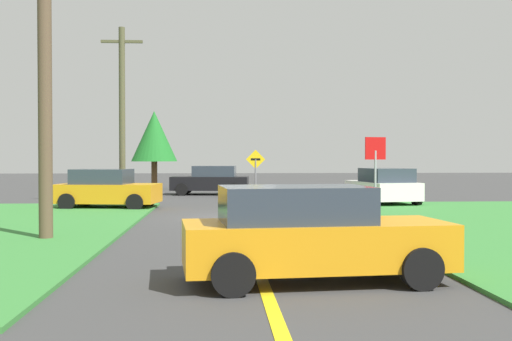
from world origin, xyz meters
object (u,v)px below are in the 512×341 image
object	(u,v)px
car_approaching_junction	(211,180)
direction_sign	(256,169)
utility_pole_near	(45,57)
oak_tree_left	(154,137)
utility_pole_mid	(122,113)
car_on_crossroad	(383,186)
car_behind_on_main_road	(310,235)
parked_car_near_building	(107,189)
stop_sign	(375,162)

from	to	relation	value
car_approaching_junction	direction_sign	world-z (taller)	direction_sign
utility_pole_near	oak_tree_left	distance (m)	25.37
utility_pole_near	utility_pole_mid	bearing A→B (deg)	89.28
car_approaching_junction	car_on_crossroad	bearing A→B (deg)	140.61
utility_pole_near	oak_tree_left	size ratio (longest dim) A/B	1.75
car_behind_on_main_road	car_on_crossroad	size ratio (longest dim) A/B	1.05
direction_sign	oak_tree_left	world-z (taller)	oak_tree_left
car_approaching_junction	parked_car_near_building	size ratio (longest dim) A/B	1.04
parked_car_near_building	oak_tree_left	size ratio (longest dim) A/B	0.83
car_on_crossroad	utility_pole_mid	distance (m)	11.93
parked_car_near_building	direction_sign	bearing A→B (deg)	38.61
car_behind_on_main_road	parked_car_near_building	world-z (taller)	same
car_approaching_junction	utility_pole_mid	distance (m)	8.93
stop_sign	oak_tree_left	world-z (taller)	oak_tree_left
car_approaching_junction	car_on_crossroad	distance (m)	10.92
car_on_crossroad	direction_sign	bearing A→B (deg)	60.30
stop_sign	direction_sign	size ratio (longest dim) A/B	1.12
car_approaching_junction	car_behind_on_main_road	bearing A→B (deg)	100.32
utility_pole_near	utility_pole_mid	distance (m)	11.51
car_on_crossroad	utility_pole_mid	world-z (taller)	utility_pole_mid
car_approaching_junction	car_on_crossroad	size ratio (longest dim) A/B	1.02
stop_sign	car_on_crossroad	world-z (taller)	stop_sign
oak_tree_left	utility_pole_mid	bearing A→B (deg)	-89.87
direction_sign	oak_tree_left	size ratio (longest dim) A/B	0.48
car_on_crossroad	utility_pole_near	bearing A→B (deg)	125.10
stop_sign	utility_pole_near	world-z (taller)	utility_pole_near
car_behind_on_main_road	utility_pole_near	xyz separation A→B (m)	(-5.86, 5.52, 3.79)
direction_sign	stop_sign	bearing A→B (deg)	-69.98
car_behind_on_main_road	car_approaching_junction	xyz separation A→B (m)	(-1.93, 24.43, 0.00)
stop_sign	oak_tree_left	distance (m)	23.27
direction_sign	car_on_crossroad	bearing A→B (deg)	-20.95
utility_pole_near	direction_sign	size ratio (longest dim) A/B	3.67
utility_pole_mid	stop_sign	bearing A→B (deg)	-38.55
stop_sign	car_approaching_junction	bearing A→B (deg)	-82.44
utility_pole_mid	oak_tree_left	distance (m)	13.87
stop_sign	car_on_crossroad	distance (m)	7.50
car_behind_on_main_road	oak_tree_left	size ratio (longest dim) A/B	0.88
car_approaching_junction	parked_car_near_building	bearing A→B (deg)	71.82
utility_pole_mid	car_behind_on_main_road	bearing A→B (deg)	-71.43
car_behind_on_main_road	parked_car_near_building	distance (m)	16.32
car_behind_on_main_road	oak_tree_left	distance (m)	31.51
utility_pole_near	direction_sign	world-z (taller)	utility_pole_near
stop_sign	car_approaching_junction	xyz separation A→B (m)	(-5.51, 14.83, -1.13)
car_approaching_junction	utility_pole_near	distance (m)	19.69
parked_car_near_building	direction_sign	size ratio (longest dim) A/B	1.73
car_approaching_junction	utility_pole_near	xyz separation A→B (m)	(-3.93, -18.92, 3.79)
car_on_crossroad	oak_tree_left	distance (m)	18.46
stop_sign	car_behind_on_main_road	world-z (taller)	stop_sign
car_behind_on_main_road	car_on_crossroad	xyz separation A→B (m)	(5.77, 16.69, 0.00)
car_on_crossroad	parked_car_near_building	distance (m)	11.93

